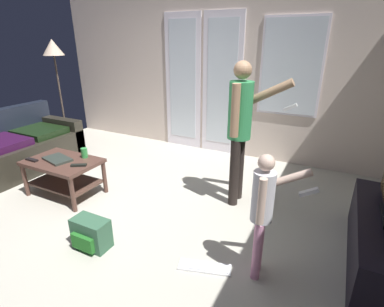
{
  "coord_description": "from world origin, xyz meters",
  "views": [
    {
      "loc": [
        1.97,
        -2.1,
        1.79
      ],
      "look_at": [
        0.8,
        0.21,
        0.77
      ],
      "focal_mm": 27.65,
      "sensor_mm": 36.0,
      "label": 1
    }
  ],
  "objects_px": {
    "loose_keyboard": "(205,267)",
    "person_adult": "(241,122)",
    "floor_lamp": "(54,54)",
    "cup_near_edge": "(84,153)",
    "leather_couch": "(0,155)",
    "coffee_table": "(64,170)",
    "dvd_remote_slim": "(32,160)",
    "backpack": "(91,234)",
    "laptop_closed": "(57,159)",
    "tv_stand": "(380,242)",
    "person_child": "(264,206)",
    "tv_remote_black": "(79,165)"
  },
  "relations": [
    {
      "from": "coffee_table",
      "to": "dvd_remote_slim",
      "type": "distance_m",
      "value": 0.38
    },
    {
      "from": "tv_stand",
      "to": "person_child",
      "type": "relative_size",
      "value": 1.36
    },
    {
      "from": "leather_couch",
      "to": "dvd_remote_slim",
      "type": "distance_m",
      "value": 0.94
    },
    {
      "from": "backpack",
      "to": "dvd_remote_slim",
      "type": "xyz_separation_m",
      "value": [
        -1.31,
        0.43,
        0.32
      ]
    },
    {
      "from": "leather_couch",
      "to": "person_adult",
      "type": "height_order",
      "value": "person_adult"
    },
    {
      "from": "floor_lamp",
      "to": "person_child",
      "type": "bearing_deg",
      "value": -22.02
    },
    {
      "from": "person_adult",
      "to": "dvd_remote_slim",
      "type": "distance_m",
      "value": 2.46
    },
    {
      "from": "floor_lamp",
      "to": "dvd_remote_slim",
      "type": "bearing_deg",
      "value": -51.44
    },
    {
      "from": "backpack",
      "to": "loose_keyboard",
      "type": "bearing_deg",
      "value": 11.62
    },
    {
      "from": "backpack",
      "to": "tv_remote_black",
      "type": "bearing_deg",
      "value": 140.6
    },
    {
      "from": "leather_couch",
      "to": "floor_lamp",
      "type": "bearing_deg",
      "value": 102.46
    },
    {
      "from": "person_adult",
      "to": "tv_remote_black",
      "type": "xyz_separation_m",
      "value": [
        -1.6,
        -0.81,
        -0.5
      ]
    },
    {
      "from": "backpack",
      "to": "cup_near_edge",
      "type": "distance_m",
      "value": 1.2
    },
    {
      "from": "loose_keyboard",
      "to": "laptop_closed",
      "type": "relative_size",
      "value": 1.33
    },
    {
      "from": "laptop_closed",
      "to": "tv_remote_black",
      "type": "bearing_deg",
      "value": 11.57
    },
    {
      "from": "laptop_closed",
      "to": "coffee_table",
      "type": "bearing_deg",
      "value": 33.5
    },
    {
      "from": "backpack",
      "to": "loose_keyboard",
      "type": "relative_size",
      "value": 0.74
    },
    {
      "from": "loose_keyboard",
      "to": "person_adult",
      "type": "bearing_deg",
      "value": 96.28
    },
    {
      "from": "coffee_table",
      "to": "floor_lamp",
      "type": "relative_size",
      "value": 0.49
    },
    {
      "from": "coffee_table",
      "to": "tv_stand",
      "type": "xyz_separation_m",
      "value": [
        3.29,
        0.3,
        -0.09
      ]
    },
    {
      "from": "person_adult",
      "to": "person_child",
      "type": "relative_size",
      "value": 1.53
    },
    {
      "from": "tv_stand",
      "to": "floor_lamp",
      "type": "height_order",
      "value": "floor_lamp"
    },
    {
      "from": "person_child",
      "to": "backpack",
      "type": "height_order",
      "value": "person_child"
    },
    {
      "from": "floor_lamp",
      "to": "loose_keyboard",
      "type": "relative_size",
      "value": 3.86
    },
    {
      "from": "loose_keyboard",
      "to": "coffee_table",
      "type": "bearing_deg",
      "value": 169.24
    },
    {
      "from": "laptop_closed",
      "to": "cup_near_edge",
      "type": "xyz_separation_m",
      "value": [
        0.22,
        0.21,
        0.05
      ]
    },
    {
      "from": "coffee_table",
      "to": "dvd_remote_slim",
      "type": "xyz_separation_m",
      "value": [
        -0.31,
        -0.17,
        0.13
      ]
    },
    {
      "from": "coffee_table",
      "to": "tv_remote_black",
      "type": "height_order",
      "value": "tv_remote_black"
    },
    {
      "from": "coffee_table",
      "to": "laptop_closed",
      "type": "distance_m",
      "value": 0.15
    },
    {
      "from": "leather_couch",
      "to": "person_child",
      "type": "bearing_deg",
      "value": -3.48
    },
    {
      "from": "person_adult",
      "to": "person_child",
      "type": "bearing_deg",
      "value": -62.5
    },
    {
      "from": "leather_couch",
      "to": "loose_keyboard",
      "type": "bearing_deg",
      "value": -6.51
    },
    {
      "from": "backpack",
      "to": "floor_lamp",
      "type": "bearing_deg",
      "value": 142.12
    },
    {
      "from": "person_adult",
      "to": "cup_near_edge",
      "type": "distance_m",
      "value": 1.89
    },
    {
      "from": "person_adult",
      "to": "tv_stand",
      "type": "bearing_deg",
      "value": -19.25
    },
    {
      "from": "tv_remote_black",
      "to": "leather_couch",
      "type": "bearing_deg",
      "value": 147.6
    },
    {
      "from": "cup_near_edge",
      "to": "dvd_remote_slim",
      "type": "bearing_deg",
      "value": -143.19
    },
    {
      "from": "floor_lamp",
      "to": "leather_couch",
      "type": "bearing_deg",
      "value": -77.54
    },
    {
      "from": "loose_keyboard",
      "to": "floor_lamp",
      "type": "bearing_deg",
      "value": 153.8
    },
    {
      "from": "leather_couch",
      "to": "person_child",
      "type": "xyz_separation_m",
      "value": [
        3.67,
        -0.22,
        0.33
      ]
    },
    {
      "from": "coffee_table",
      "to": "floor_lamp",
      "type": "bearing_deg",
      "value": 138.25
    },
    {
      "from": "leather_couch",
      "to": "laptop_closed",
      "type": "relative_size",
      "value": 6.17
    },
    {
      "from": "cup_near_edge",
      "to": "dvd_remote_slim",
      "type": "xyz_separation_m",
      "value": [
        -0.48,
        -0.36,
        -0.05
      ]
    },
    {
      "from": "coffee_table",
      "to": "person_child",
      "type": "distance_m",
      "value": 2.47
    },
    {
      "from": "cup_near_edge",
      "to": "dvd_remote_slim",
      "type": "distance_m",
      "value": 0.6
    },
    {
      "from": "person_adult",
      "to": "floor_lamp",
      "type": "xyz_separation_m",
      "value": [
        -3.44,
        0.59,
        0.59
      ]
    },
    {
      "from": "floor_lamp",
      "to": "cup_near_edge",
      "type": "bearing_deg",
      "value": -34.65
    },
    {
      "from": "leather_couch",
      "to": "dvd_remote_slim",
      "type": "xyz_separation_m",
      "value": [
        0.92,
        -0.15,
        0.16
      ]
    },
    {
      "from": "loose_keyboard",
      "to": "tv_remote_black",
      "type": "distance_m",
      "value": 1.82
    },
    {
      "from": "cup_near_edge",
      "to": "tv_remote_black",
      "type": "distance_m",
      "value": 0.26
    }
  ]
}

